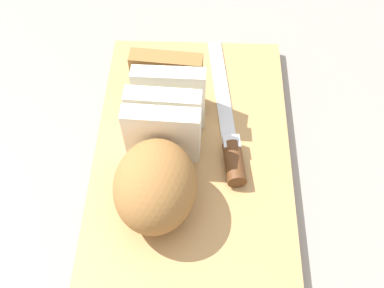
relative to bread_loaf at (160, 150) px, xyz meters
The scene contains 7 objects.
ground_plane 0.08m from the bread_loaf, 58.05° to the right, with size 3.00×3.00×0.00m, color gray.
cutting_board 0.07m from the bread_loaf, 58.05° to the right, with size 0.44×0.26×0.02m, color tan.
bread_loaf is the anchor object (origin of this frame).
bread_knife 0.11m from the bread_loaf, 64.35° to the right, with size 0.27×0.06×0.02m.
crumb_near_knife 0.05m from the bread_loaf, 103.32° to the right, with size 0.00×0.00×0.00m, color tan.
crumb_near_loaf 0.04m from the bread_loaf, 123.36° to the right, with size 0.01×0.01×0.01m, color tan.
crumb_stray_left 0.05m from the bread_loaf, 113.63° to the left, with size 0.00×0.00×0.00m, color tan.
Camera 1 is at (-0.35, -0.02, 0.55)m, focal length 44.03 mm.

